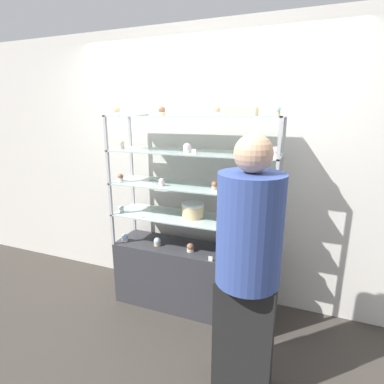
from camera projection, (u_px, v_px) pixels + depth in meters
ground_plane at (192, 305)px, 2.93m from camera, size 20.00×20.00×0.00m
back_wall at (205, 169)px, 2.91m from camera, size 8.00×0.05×2.60m
display_base at (192, 277)px, 2.85m from camera, size 1.48×0.41×0.61m
display_riser_lower at (192, 219)px, 2.70m from camera, size 1.48×0.41×0.30m
display_riser_middle at (192, 187)px, 2.62m from camera, size 1.48×0.41×0.30m
display_riser_upper at (192, 154)px, 2.54m from camera, size 1.48×0.41×0.30m
display_riser_top at (192, 118)px, 2.47m from camera, size 1.48×0.41×0.30m
layer_cake_centerpiece at (193, 210)px, 2.68m from camera, size 0.20×0.20×0.13m
sheet_cake_frosted at (242, 111)px, 2.34m from camera, size 0.24×0.16×0.07m
cupcake_0 at (125, 238)px, 2.90m from camera, size 0.07×0.07×0.08m
cupcake_1 at (157, 242)px, 2.81m from camera, size 0.07×0.07×0.08m
cupcake_2 at (190, 248)px, 2.69m from camera, size 0.07×0.07×0.08m
cupcake_3 at (224, 253)px, 2.59m from camera, size 0.07×0.07×0.08m
cupcake_4 at (266, 261)px, 2.44m from camera, size 0.07×0.07×0.08m
price_tag_0 at (210, 259)px, 2.52m from camera, size 0.04×0.00×0.04m
cupcake_5 at (121, 209)px, 2.83m from camera, size 0.05×0.05×0.07m
cupcake_6 at (270, 228)px, 2.36m from camera, size 0.05×0.05×0.07m
price_tag_1 at (140, 216)px, 2.67m from camera, size 0.04×0.00×0.04m
cupcake_7 at (120, 177)px, 2.78m from camera, size 0.05×0.05×0.07m
cupcake_8 at (162, 182)px, 2.59m from camera, size 0.05×0.05×0.07m
cupcake_9 at (215, 186)px, 2.47m from camera, size 0.05×0.05×0.07m
cupcake_10 at (272, 192)px, 2.27m from camera, size 0.05×0.05×0.07m
price_tag_2 at (151, 185)px, 2.55m from camera, size 0.04×0.00×0.04m
cupcake_11 at (121, 145)px, 2.73m from camera, size 0.07×0.07×0.08m
cupcake_12 at (187, 148)px, 2.47m from camera, size 0.07×0.07×0.08m
cupcake_13 at (275, 151)px, 2.25m from camera, size 0.07×0.07×0.08m
price_tag_3 at (194, 152)px, 2.34m from camera, size 0.04×0.00×0.04m
cupcake_14 at (116, 111)px, 2.64m from camera, size 0.06×0.06×0.07m
cupcake_15 at (162, 111)px, 2.45m from camera, size 0.06×0.06×0.07m
cupcake_16 at (217, 111)px, 2.31m from camera, size 0.06×0.06×0.07m
cupcake_17 at (276, 111)px, 2.12m from camera, size 0.06×0.06×0.07m
price_tag_4 at (192, 113)px, 2.27m from camera, size 0.04×0.00×0.04m
donut_glazed at (142, 113)px, 2.59m from camera, size 0.13×0.13×0.03m
customer_figure at (248, 263)px, 1.86m from camera, size 0.40×0.40×1.72m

